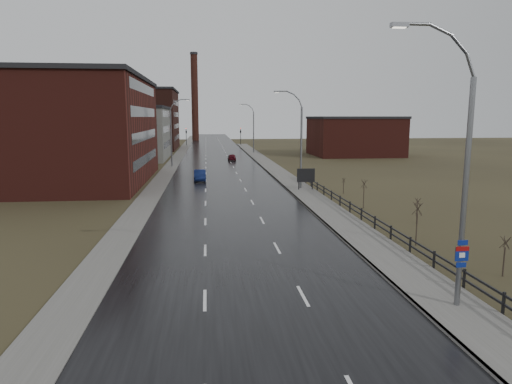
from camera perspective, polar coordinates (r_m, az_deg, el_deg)
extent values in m
plane|color=#2D2819|center=(18.22, 1.18, -18.06)|extent=(320.00, 320.00, 0.00)
cube|color=black|center=(76.52, -4.57, 3.06)|extent=(14.00, 300.00, 0.06)
cube|color=#595651|center=(52.80, 5.59, 0.28)|extent=(3.20, 180.00, 0.18)
cube|color=slate|center=(52.51, 3.97, 0.25)|extent=(0.16, 180.00, 0.18)
cube|color=#595651|center=(76.73, -10.71, 2.97)|extent=(2.40, 260.00, 0.12)
cube|color=#471914|center=(63.92, -23.55, 6.90)|extent=(22.00, 28.00, 13.00)
cube|color=black|center=(64.08, -23.95, 12.93)|extent=(22.44, 28.56, 0.50)
cube|color=black|center=(61.78, -13.55, 4.10)|extent=(0.06, 22.40, 1.20)
cube|color=black|center=(61.59, -13.66, 6.88)|extent=(0.06, 22.40, 1.20)
cube|color=black|center=(61.55, -13.77, 9.67)|extent=(0.06, 22.40, 1.20)
cube|color=black|center=(61.65, -13.88, 12.46)|extent=(0.06, 22.40, 1.20)
cube|color=slate|center=(95.43, -15.88, 6.98)|extent=(16.00, 20.00, 10.00)
cube|color=black|center=(95.39, -16.02, 10.13)|extent=(16.32, 20.40, 0.50)
cube|color=black|center=(94.52, -11.03, 5.93)|extent=(0.06, 16.00, 1.20)
cube|color=black|center=(94.40, -11.09, 7.74)|extent=(0.06, 16.00, 1.20)
cube|color=black|center=(94.37, -11.14, 9.56)|extent=(0.06, 16.00, 1.20)
cube|color=#331611|center=(125.79, -15.92, 8.61)|extent=(26.00, 24.00, 15.00)
cube|color=black|center=(125.97, -16.08, 12.13)|extent=(26.52, 24.48, 0.50)
cube|color=black|center=(124.40, -9.89, 6.74)|extent=(0.06, 19.20, 1.20)
cube|color=black|center=(124.31, -9.92, 8.13)|extent=(0.06, 19.20, 1.20)
cube|color=black|center=(124.29, -9.96, 9.51)|extent=(0.06, 19.20, 1.20)
cube|color=black|center=(124.34, -10.00, 10.89)|extent=(0.06, 19.20, 1.20)
cube|color=#471914|center=(103.34, 12.19, 6.72)|extent=(18.00, 16.00, 8.00)
cube|color=black|center=(103.25, 12.27, 9.08)|extent=(18.36, 16.32, 0.50)
cylinder|color=#331611|center=(166.21, -7.67, 11.56)|extent=(2.40, 2.40, 30.00)
cylinder|color=black|center=(167.52, -7.79, 16.80)|extent=(2.70, 2.70, 0.80)
cylinder|color=slate|center=(21.34, 24.63, -0.64)|extent=(0.24, 0.24, 10.00)
cylinder|color=slate|center=(21.07, 25.20, 14.14)|extent=(0.57, 0.14, 1.12)
cylinder|color=slate|center=(20.90, 24.03, 16.53)|extent=(0.91, 0.14, 0.91)
cylinder|color=slate|center=(20.60, 22.07, 18.30)|extent=(1.12, 0.14, 0.57)
cylinder|color=slate|center=(20.21, 19.56, 19.18)|extent=(1.15, 0.14, 0.14)
cube|color=slate|center=(19.90, 17.49, 19.29)|extent=(0.70, 0.28, 0.18)
cube|color=silver|center=(19.89, 17.48, 19.01)|extent=(0.50, 0.20, 0.04)
cube|color=navy|center=(21.63, 24.44, -5.78)|extent=(0.45, 0.04, 0.22)
cube|color=navy|center=(21.76, 24.35, -7.06)|extent=(0.60, 0.04, 0.65)
cube|color=maroon|center=(21.69, 24.40, -6.48)|extent=(0.60, 0.04, 0.20)
cube|color=navy|center=(21.90, 24.26, -8.31)|extent=(0.45, 0.04, 0.22)
cube|color=silver|center=(21.76, 24.36, -7.20)|extent=(0.26, 0.02, 0.22)
cylinder|color=slate|center=(53.29, 5.67, 5.40)|extent=(0.24, 0.24, 9.50)
cylinder|color=slate|center=(53.15, 5.58, 10.95)|extent=(0.51, 0.14, 0.98)
cylinder|color=slate|center=(53.08, 5.08, 11.74)|extent=(0.81, 0.14, 0.81)
cylinder|color=slate|center=(52.97, 4.31, 12.27)|extent=(0.98, 0.14, 0.51)
cylinder|color=slate|center=(52.83, 3.39, 12.47)|extent=(1.01, 0.14, 0.14)
cube|color=slate|center=(52.72, 2.64, 12.42)|extent=(0.70, 0.28, 0.18)
cube|color=silver|center=(52.72, 2.64, 12.32)|extent=(0.50, 0.20, 0.04)
cylinder|color=slate|center=(78.34, -10.56, 6.55)|extent=(0.24, 0.24, 9.50)
cylinder|color=slate|center=(78.26, -10.55, 10.32)|extent=(0.51, 0.14, 0.98)
cylinder|color=slate|center=(78.24, -10.21, 10.85)|extent=(0.81, 0.14, 0.81)
cylinder|color=slate|center=(78.21, -9.69, 11.22)|extent=(0.98, 0.14, 0.51)
cylinder|color=slate|center=(78.17, -9.06, 11.36)|extent=(1.01, 0.14, 0.14)
cube|color=slate|center=(78.14, -8.55, 11.33)|extent=(0.70, 0.28, 0.18)
cube|color=silver|center=(78.14, -8.55, 11.26)|extent=(0.50, 0.20, 0.04)
cylinder|color=slate|center=(106.65, -0.31, 7.41)|extent=(0.24, 0.24, 9.50)
cylinder|color=slate|center=(106.59, -0.40, 10.18)|extent=(0.51, 0.14, 0.98)
cylinder|color=slate|center=(106.55, -0.66, 10.56)|extent=(0.81, 0.14, 0.81)
cylinder|color=slate|center=(106.50, -1.05, 10.82)|extent=(0.98, 0.14, 0.51)
cylinder|color=slate|center=(106.43, -1.51, 10.91)|extent=(1.01, 0.14, 0.14)
cube|color=slate|center=(106.37, -1.88, 10.88)|extent=(0.70, 0.28, 0.18)
cube|color=silver|center=(106.37, -1.88, 10.83)|extent=(0.50, 0.20, 0.04)
cube|color=black|center=(22.48, 28.53, -12.23)|extent=(0.10, 0.10, 1.10)
cube|color=black|center=(24.83, 24.57, -9.92)|extent=(0.10, 0.10, 1.10)
cube|color=black|center=(27.31, 21.35, -7.98)|extent=(0.10, 0.10, 1.10)
cube|color=black|center=(29.88, 18.70, -6.35)|extent=(0.10, 0.10, 1.10)
cube|color=black|center=(32.53, 16.50, -4.98)|extent=(0.10, 0.10, 1.10)
cube|color=black|center=(35.23, 14.63, -3.80)|extent=(0.10, 0.10, 1.10)
cube|color=black|center=(37.98, 13.04, -2.79)|extent=(0.10, 0.10, 1.10)
cube|color=black|center=(40.76, 11.66, -1.92)|extent=(0.10, 0.10, 1.10)
cube|color=black|center=(43.58, 10.46, -1.16)|extent=(0.10, 0.10, 1.10)
cube|color=black|center=(46.41, 9.41, -0.49)|extent=(0.10, 0.10, 1.10)
cube|color=black|center=(49.27, 8.48, 0.11)|extent=(0.10, 0.10, 1.10)
cube|color=black|center=(52.14, 7.65, 0.63)|extent=(0.10, 0.10, 1.10)
cube|color=black|center=(55.02, 6.91, 1.11)|extent=(0.10, 0.10, 1.10)
cube|color=black|center=(57.92, 6.25, 1.53)|extent=(0.10, 0.10, 1.10)
cube|color=black|center=(60.83, 5.64, 1.91)|extent=(0.10, 0.10, 1.10)
cube|color=black|center=(37.44, 13.31, -2.35)|extent=(0.08, 53.00, 0.10)
cube|color=black|center=(37.52, 13.28, -2.95)|extent=(0.08, 53.00, 0.10)
cylinder|color=#382D23|center=(27.74, 28.57, -7.67)|extent=(0.08, 0.08, 1.61)
cylinder|color=#382D23|center=(27.50, 28.82, -5.57)|extent=(0.04, 0.55, 0.64)
cylinder|color=#382D23|center=(27.52, 28.71, -5.56)|extent=(0.52, 0.21, 0.65)
cylinder|color=#382D23|center=(27.48, 28.63, -5.57)|extent=(0.31, 0.46, 0.65)
cylinder|color=#382D23|center=(27.43, 28.70, -5.60)|extent=(0.31, 0.46, 0.65)
cylinder|color=#382D23|center=(27.45, 28.82, -5.60)|extent=(0.52, 0.21, 0.65)
cylinder|color=#382D23|center=(31.85, 19.43, -4.45)|extent=(0.08, 0.08, 2.15)
cylinder|color=#382D23|center=(31.58, 19.65, -1.98)|extent=(0.04, 0.72, 0.85)
cylinder|color=#382D23|center=(31.61, 19.55, -1.97)|extent=(0.68, 0.27, 0.86)
cylinder|color=#382D23|center=(31.57, 19.48, -1.98)|extent=(0.40, 0.61, 0.86)
cylinder|color=#382D23|center=(31.52, 19.52, -2.00)|extent=(0.40, 0.61, 0.86)
cylinder|color=#382D23|center=(31.53, 19.63, -2.00)|extent=(0.68, 0.27, 0.86)
cylinder|color=#382D23|center=(38.28, 19.48, -2.66)|extent=(0.08, 0.08, 1.55)
cylinder|color=#382D23|center=(38.12, 19.63, -1.17)|extent=(0.04, 0.53, 0.61)
cylinder|color=#382D23|center=(38.15, 19.55, -1.16)|extent=(0.50, 0.20, 0.62)
cylinder|color=#382D23|center=(38.11, 19.49, -1.17)|extent=(0.30, 0.45, 0.63)
cylinder|color=#382D23|center=(38.05, 19.53, -1.19)|extent=(0.30, 0.45, 0.63)
cylinder|color=#382D23|center=(38.06, 19.62, -1.19)|extent=(0.50, 0.20, 0.62)
cylinder|color=#382D23|center=(43.33, 13.31, -0.71)|extent=(0.08, 0.08, 2.00)
cylinder|color=#382D23|center=(43.14, 13.44, 0.99)|extent=(0.04, 0.67, 0.79)
cylinder|color=#382D23|center=(43.18, 13.37, 1.00)|extent=(0.64, 0.25, 0.80)
cylinder|color=#382D23|center=(43.14, 13.31, 0.99)|extent=(0.38, 0.57, 0.80)
cylinder|color=#382D23|center=(43.08, 13.34, 0.98)|extent=(0.38, 0.57, 0.80)
cylinder|color=#382D23|center=(43.09, 13.41, 0.98)|extent=(0.64, 0.25, 0.80)
cylinder|color=#382D23|center=(51.40, 10.88, 0.51)|extent=(0.08, 0.08, 1.26)
cylinder|color=#382D23|center=(51.29, 10.96, 1.42)|extent=(0.04, 0.43, 0.51)
cylinder|color=#382D23|center=(51.33, 10.91, 1.43)|extent=(0.41, 0.17, 0.51)
cylinder|color=#382D23|center=(51.30, 10.85, 1.42)|extent=(0.25, 0.37, 0.52)
cylinder|color=#382D23|center=(51.24, 10.87, 1.41)|extent=(0.25, 0.37, 0.52)
cylinder|color=#382D23|center=(51.24, 10.94, 1.41)|extent=(0.41, 0.17, 0.51)
cube|color=black|center=(52.31, 5.37, 1.09)|extent=(0.10, 0.10, 1.80)
cube|color=black|center=(52.64, 7.05, 1.11)|extent=(0.10, 0.10, 1.80)
cube|color=silver|center=(52.30, 6.24, 2.10)|extent=(1.96, 0.08, 1.45)
cube|color=black|center=(52.25, 6.25, 2.09)|extent=(2.06, 0.04, 1.55)
cylinder|color=black|center=(136.28, -8.71, 6.82)|extent=(0.16, 0.16, 5.20)
imported|color=black|center=(136.21, -8.73, 7.73)|extent=(0.58, 2.73, 1.10)
sphere|color=#FF190C|center=(136.05, -8.74, 7.85)|extent=(0.18, 0.18, 0.18)
cylinder|color=black|center=(136.53, -1.94, 6.93)|extent=(0.16, 0.16, 5.20)
imported|color=black|center=(136.46, -1.94, 7.83)|extent=(0.58, 2.73, 1.10)
sphere|color=#FF190C|center=(136.30, -1.94, 7.96)|extent=(0.18, 0.18, 0.18)
imported|color=#0E1948|center=(60.75, -7.02, 2.05)|extent=(1.62, 4.43, 1.45)
imported|color=#480C14|center=(88.73, -3.03, 4.35)|extent=(1.59, 3.83, 1.30)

